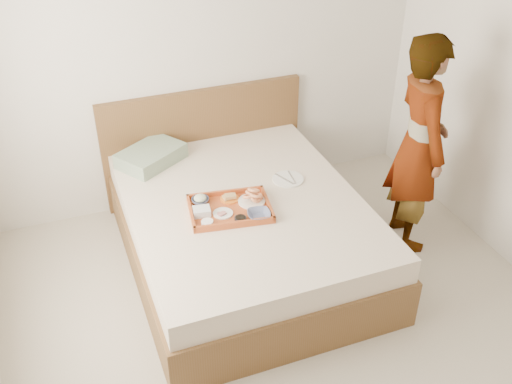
{
  "coord_description": "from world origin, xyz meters",
  "views": [
    {
      "loc": [
        -1.17,
        -2.18,
        2.82
      ],
      "look_at": [
        0.0,
        0.9,
        0.65
      ],
      "focal_mm": 41.71,
      "sensor_mm": 36.0,
      "label": 1
    }
  ],
  "objects": [
    {
      "name": "salad_bowl",
      "position": [
        -0.34,
        1.06,
        0.56
      ],
      "size": [
        0.13,
        0.13,
        0.04
      ],
      "primitive_type": "imported",
      "rotation": [
        0.0,
        0.0,
        -0.15
      ],
      "color": "#181F48",
      "rests_on": "tray"
    },
    {
      "name": "tray",
      "position": [
        -0.18,
        0.91,
        0.55
      ],
      "size": [
        0.59,
        0.47,
        0.05
      ],
      "primitive_type": "cube",
      "rotation": [
        0.0,
        0.0,
        -0.15
      ],
      "color": "#B35827",
      "rests_on": "bed"
    },
    {
      "name": "navy_bowl_big",
      "position": [
        -0.03,
        0.76,
        0.56
      ],
      "size": [
        0.17,
        0.17,
        0.04
      ],
      "primitive_type": "imported",
      "rotation": [
        0.0,
        0.0,
        -0.15
      ],
      "color": "#181F48",
      "rests_on": "tray"
    },
    {
      "name": "plastic_tub",
      "position": [
        -0.37,
        0.92,
        0.57
      ],
      "size": [
        0.12,
        0.11,
        0.05
      ],
      "primitive_type": "cube",
      "rotation": [
        0.0,
        0.0,
        -0.15
      ],
      "color": "silver",
      "rests_on": "tray"
    },
    {
      "name": "prawn_plate",
      "position": [
        -0.01,
        0.94,
        0.55
      ],
      "size": [
        0.21,
        0.21,
        0.01
      ],
      "primitive_type": "cylinder",
      "rotation": [
        0.0,
        0.0,
        -0.15
      ],
      "color": "white",
      "rests_on": "tray"
    },
    {
      "name": "dinner_plate",
      "position": [
        0.34,
        1.14,
        0.54
      ],
      "size": [
        0.24,
        0.24,
        0.01
      ],
      "primitive_type": "cylinder",
      "rotation": [
        0.0,
        0.0,
        0.07
      ],
      "color": "white",
      "rests_on": "bed"
    },
    {
      "name": "headboard",
      "position": [
        -0.05,
        1.97,
        0.47
      ],
      "size": [
        1.65,
        0.06,
        0.95
      ],
      "primitive_type": "cube",
      "color": "brown",
      "rests_on": "ground"
    },
    {
      "name": "wall_back",
      "position": [
        0.0,
        2.0,
        1.3
      ],
      "size": [
        3.5,
        0.01,
        2.6
      ],
      "primitive_type": "cube",
      "color": "silver",
      "rests_on": "ground"
    },
    {
      "name": "cheese_round",
      "position": [
        -0.37,
        0.81,
        0.56
      ],
      "size": [
        0.09,
        0.09,
        0.03
      ],
      "primitive_type": "cylinder",
      "rotation": [
        0.0,
        0.0,
        -0.15
      ],
      "color": "white",
      "rests_on": "tray"
    },
    {
      "name": "bed",
      "position": [
        -0.05,
        1.0,
        0.27
      ],
      "size": [
        1.65,
        2.0,
        0.53
      ],
      "primitive_type": "cube",
      "color": "brown",
      "rests_on": "ground"
    },
    {
      "name": "bread_plate",
      "position": [
        -0.14,
        1.03,
        0.55
      ],
      "size": [
        0.15,
        0.15,
        0.01
      ],
      "primitive_type": "cylinder",
      "rotation": [
        0.0,
        0.0,
        -0.15
      ],
      "color": "orange",
      "rests_on": "tray"
    },
    {
      "name": "pillow",
      "position": [
        -0.52,
        1.73,
        0.59
      ],
      "size": [
        0.57,
        0.53,
        0.11
      ],
      "primitive_type": "cube",
      "rotation": [
        0.0,
        0.0,
        0.57
      ],
      "color": "gray",
      "rests_on": "bed"
    },
    {
      "name": "person",
      "position": [
        1.2,
        0.83,
        0.81
      ],
      "size": [
        0.5,
        0.65,
        1.61
      ],
      "primitive_type": "imported",
      "rotation": [
        0.0,
        0.0,
        1.37
      ],
      "color": "silver",
      "rests_on": "ground"
    },
    {
      "name": "sauce_dish",
      "position": [
        -0.16,
        0.76,
        0.56
      ],
      "size": [
        0.09,
        0.09,
        0.03
      ],
      "primitive_type": "cylinder",
      "rotation": [
        0.0,
        0.0,
        -0.15
      ],
      "color": "black",
      "rests_on": "tray"
    },
    {
      "name": "ground",
      "position": [
        0.0,
        0.0,
        0.0
      ],
      "size": [
        3.5,
        4.0,
        0.01
      ],
      "primitive_type": "cube",
      "color": "#BDB4A0",
      "rests_on": "ground"
    },
    {
      "name": "meat_plate",
      "position": [
        -0.24,
        0.88,
        0.55
      ],
      "size": [
        0.15,
        0.15,
        0.01
      ],
      "primitive_type": "cylinder",
      "rotation": [
        0.0,
        0.0,
        -0.15
      ],
      "color": "white",
      "rests_on": "tray"
    }
  ]
}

